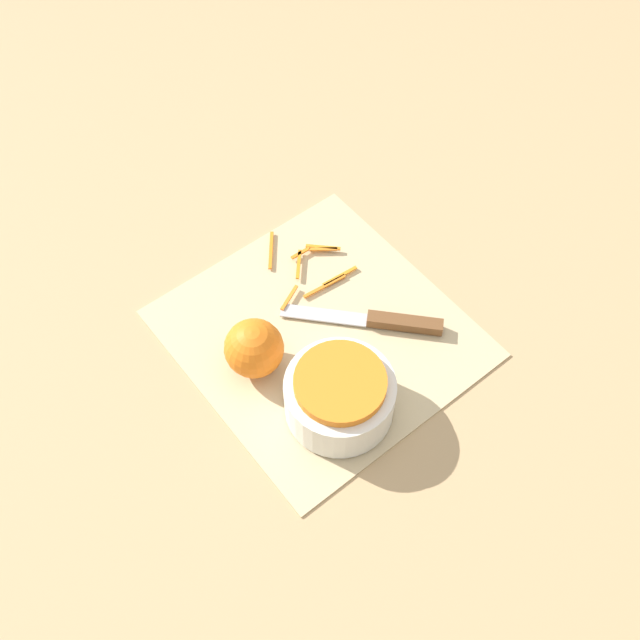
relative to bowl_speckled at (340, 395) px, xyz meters
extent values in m
plane|color=tan|center=(0.11, -0.06, -0.04)|extent=(4.00, 4.00, 0.00)
cube|color=#CCB284|center=(0.11, -0.06, -0.04)|extent=(0.39, 0.37, 0.01)
cylinder|color=silver|center=(0.00, 0.00, -0.01)|extent=(0.14, 0.14, 0.06)
cylinder|color=orange|center=(0.00, 0.00, 0.03)|extent=(0.12, 0.12, 0.02)
cube|color=brown|center=(0.04, -0.16, -0.03)|extent=(0.09, 0.09, 0.02)
cube|color=#B2B2B7|center=(0.13, -0.08, -0.04)|extent=(0.11, 0.10, 0.00)
sphere|color=orange|center=(0.12, 0.05, 0.00)|extent=(0.08, 0.08, 0.08)
cube|color=orange|center=(0.17, -0.11, -0.04)|extent=(0.01, 0.07, 0.00)
cube|color=orange|center=(0.24, -0.12, -0.03)|extent=(0.01, 0.03, 0.00)
cube|color=orange|center=(0.23, -0.15, -0.03)|extent=(0.04, 0.04, 0.00)
cube|color=orange|center=(0.27, -0.09, -0.04)|extent=(0.06, 0.05, 0.00)
cube|color=orange|center=(0.22, -0.15, -0.03)|extent=(0.03, 0.04, 0.00)
cube|color=orange|center=(0.18, -0.06, -0.03)|extent=(0.02, 0.05, 0.00)
cube|color=orange|center=(0.17, -0.14, -0.04)|extent=(0.01, 0.06, 0.00)
cube|color=orange|center=(0.22, -0.10, -0.03)|extent=(0.04, 0.04, 0.00)
camera|label=1|loc=(-0.34, 0.30, 0.86)|focal=42.00mm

